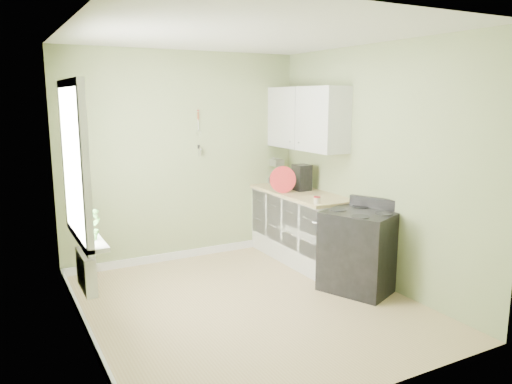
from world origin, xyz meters
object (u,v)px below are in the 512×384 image
stand_mixer (275,172)px  kettle (285,184)px  stove (359,250)px  coffee_maker (302,178)px

stand_mixer → kettle: bearing=-108.5°
stove → kettle: kettle is taller
kettle → coffee_maker: 0.23m
coffee_maker → kettle: bearing=166.8°
stand_mixer → kettle: stand_mixer is taller
kettle → coffee_maker: bearing=-13.2°
stand_mixer → coffee_maker: size_ratio=1.14×
stove → stand_mixer: (0.07, 1.94, 0.62)m
stove → kettle: size_ratio=5.39×
stove → coffee_maker: 1.44m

